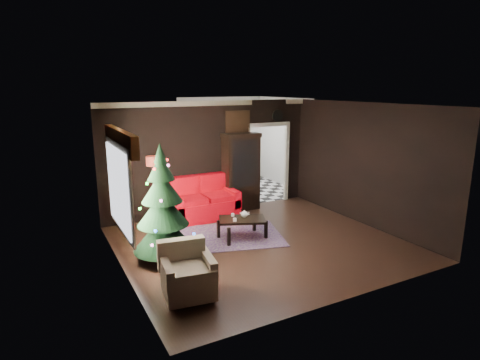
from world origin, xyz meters
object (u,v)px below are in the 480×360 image
loveseat (203,198)px  kitchen_table (238,181)px  wall_clock (277,116)px  christmas_tree (163,206)px  armchair (188,270)px  coffee_table (242,228)px  teapot (244,214)px  curio_cabinet (241,174)px  floor_lamp (153,192)px

loveseat → kitchen_table: (1.80, 1.65, -0.12)m
wall_clock → christmas_tree: bearing=-149.6°
armchair → loveseat: bearing=71.9°
loveseat → coffee_table: size_ratio=1.79×
teapot → wall_clock: 3.43m
loveseat → curio_cabinet: curio_cabinet is taller
armchair → wall_clock: wall_clock is taller
christmas_tree → coffee_table: 1.98m
floor_lamp → teapot: size_ratio=10.23×
curio_cabinet → kitchen_table: bearing=65.6°
floor_lamp → kitchen_table: (3.03, 1.72, -0.45)m
christmas_tree → wall_clock: (3.93, 2.30, 1.33)m
loveseat → coffee_table: (0.20, -1.62, -0.27)m
teapot → floor_lamp: bearing=134.7°
christmas_tree → curio_cabinet: bearing=37.9°
armchair → teapot: armchair is taller
christmas_tree → armchair: size_ratio=2.69×
loveseat → floor_lamp: (-1.23, -0.07, 0.33)m
curio_cabinet → kitchen_table: size_ratio=2.53×
loveseat → christmas_tree: 2.53m
teapot → loveseat: bearing=99.6°
floor_lamp → wall_clock: (3.58, 0.47, 1.55)m
wall_clock → coffee_table: bearing=-136.7°
christmas_tree → wall_clock: wall_clock is taller
floor_lamp → armchair: bearing=-97.5°
floor_lamp → christmas_tree: size_ratio=0.76×
curio_cabinet → floor_lamp: bearing=-173.0°
floor_lamp → coffee_table: bearing=-47.2°
curio_cabinet → loveseat: bearing=-169.2°
floor_lamp → christmas_tree: 1.87m
curio_cabinet → christmas_tree: bearing=-142.1°
loveseat → armchair: size_ratio=2.15×
curio_cabinet → teapot: size_ratio=11.94×
kitchen_table → loveseat: bearing=-137.5°
armchair → wall_clock: bearing=51.4°
armchair → wall_clock: (4.02, 3.79, 1.92)m
christmas_tree → wall_clock: 4.74m
coffee_table → curio_cabinet: bearing=62.8°
armchair → floor_lamp: bearing=90.7°
curio_cabinet → armchair: size_ratio=2.40×
armchair → teapot: (1.94, 1.80, 0.06)m
teapot → wall_clock: (2.08, 1.99, 1.86)m
wall_clock → kitchen_table: size_ratio=0.43×
curio_cabinet → armchair: bearing=-128.0°
coffee_table → kitchen_table: kitchen_table is taller
curio_cabinet → coffee_table: bearing=-117.2°
coffee_table → wall_clock: wall_clock is taller
teapot → kitchen_table: (1.53, 3.24, -0.14)m
wall_clock → kitchen_table: bearing=113.7°
teapot → kitchen_table: bearing=64.7°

